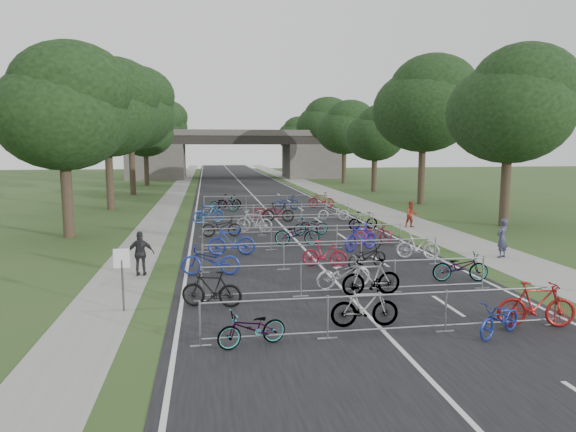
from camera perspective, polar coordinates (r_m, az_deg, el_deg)
name	(u,v)px	position (r m, az deg, el deg)	size (l,w,h in m)	color
ground	(387,335)	(13.39, 10.96, -12.89)	(200.00, 200.00, 0.00)	#2F4D21
road	(243,186)	(62.08, -4.97, 3.37)	(11.00, 140.00, 0.01)	black
sidewalk_right	(309,185)	(63.15, 2.30, 3.47)	(3.00, 140.00, 0.01)	gray
sidewalk_left	(180,186)	(62.01, -11.91, 3.23)	(2.00, 140.00, 0.01)	gray
lane_markings	(243,186)	(62.08, -4.97, 3.37)	(0.12, 140.00, 0.00)	silver
overpass_bridge	(236,154)	(76.88, -5.80, 6.83)	(31.00, 8.00, 7.05)	#4E4A46
park_sign	(122,268)	(15.33, -17.96, -5.52)	(0.45, 0.06, 1.83)	#4C4C51
tree_left_0	(64,110)	(28.61, -23.64, 10.71)	(6.72, 6.72, 10.25)	#33261C
tree_right_0	(512,107)	(32.81, 23.66, 11.00)	(7.17, 7.17, 10.93)	#33261C
tree_left_1	(108,110)	(40.38, -19.39, 11.02)	(7.56, 7.56, 11.53)	#33261C
tree_right_1	(425,106)	(43.48, 15.03, 11.71)	(8.18, 8.18, 12.47)	#33261C
tree_left_2	(131,110)	(52.26, -17.06, 11.16)	(8.40, 8.40, 12.81)	#33261C
tree_right_2	(376,134)	(54.57, 9.78, 8.94)	(6.16, 6.16, 9.39)	#33261C
tree_left_3	(146,131)	(64.09, -15.51, 9.06)	(6.72, 6.72, 10.25)	#33261C
tree_right_3	(346,129)	(66.07, 6.41, 9.62)	(7.17, 7.17, 10.93)	#33261C
tree_left_4	(155,128)	(76.05, -14.52, 9.46)	(7.56, 7.56, 11.53)	#33261C
tree_right_4	(324,125)	(77.74, 4.04, 10.08)	(8.18, 8.18, 12.47)	#33261C
tree_left_5	(162,125)	(88.02, -13.80, 9.74)	(8.40, 8.40, 12.81)	#33261C
tree_right_5	(308,139)	(89.41, 2.27, 8.53)	(6.16, 6.16, 9.39)	#33261C
tree_left_6	(168,137)	(99.94, -13.20, 8.56)	(6.72, 6.72, 10.25)	#33261C
tree_right_6	(296,135)	(101.22, 0.93, 8.99)	(7.17, 7.17, 10.93)	#33261C
barrier_row_0	(388,314)	(13.20, 11.02, -10.68)	(9.70, 0.08, 1.10)	gray
barrier_row_1	(348,278)	(16.49, 6.72, -6.86)	(9.70, 0.08, 1.10)	gray
barrier_row_2	(323,255)	(19.88, 3.91, -4.30)	(9.70, 0.08, 1.10)	gray
barrier_row_3	(304,237)	(23.53, 1.84, -2.40)	(9.70, 0.08, 1.10)	gray
barrier_row_4	(290,225)	(27.42, 0.26, -0.95)	(9.70, 0.08, 1.10)	gray
barrier_row_5	(278,213)	(32.32, -1.17, 0.37)	(9.70, 0.08, 1.10)	gray
barrier_row_6	(267,203)	(38.23, -2.40, 1.50)	(9.70, 0.08, 1.10)	gray
bike_0	(252,329)	(12.35, -4.02, -12.37)	(0.59, 1.69, 0.89)	gray
bike_1	(365,307)	(13.69, 8.52, -9.98)	(0.51, 1.79, 1.08)	gray
bike_2	(500,319)	(13.97, 22.50, -10.56)	(0.58, 1.68, 0.88)	navy
bike_3	(536,305)	(14.96, 25.88, -8.88)	(0.57, 2.02, 1.21)	maroon
bike_4	(212,289)	(15.31, -8.48, -8.05)	(0.51, 1.80, 1.08)	black
bike_5	(344,273)	(17.17, 6.19, -6.36)	(0.69, 1.97, 1.04)	#9A9AA1
bike_6	(371,278)	(16.47, 9.23, -6.81)	(0.54, 1.92, 1.16)	gray
bike_7	(460,267)	(18.94, 18.60, -5.42)	(0.68, 1.94, 1.02)	gray
bike_8	(211,260)	(19.00, -8.61, -4.90)	(0.74, 2.13, 1.12)	navy
bike_9	(325,254)	(20.09, 4.08, -4.23)	(0.50, 1.76, 1.06)	maroon
bike_10	(367,256)	(20.06, 8.78, -4.46)	(0.63, 1.82, 0.96)	black
bike_11	(418,247)	(22.16, 14.23, -3.31)	(0.50, 1.77, 1.06)	#B6B5BD
bike_12	(232,241)	(22.34, -6.30, -2.80)	(0.58, 2.06, 1.24)	navy
bike_13	(297,234)	(24.40, 1.02, -2.01)	(0.74, 2.12, 1.12)	gray
bike_14	(361,237)	(23.43, 8.09, -2.36)	(0.58, 2.04, 1.22)	navy
bike_15	(373,234)	(25.04, 9.45, -1.96)	(0.68, 1.96, 1.03)	maroon
bike_16	(221,227)	(26.97, -7.40, -1.18)	(0.71, 2.04, 1.07)	black
bike_17	(254,222)	(28.00, -3.77, -0.63)	(0.59, 2.07, 1.25)	#A6A4AC
bike_18	(311,226)	(27.28, 2.58, -1.12)	(0.65, 1.87, 0.98)	gray
bike_19	(363,221)	(29.22, 8.34, -0.54)	(0.49, 1.74, 1.05)	gray
bike_20	(209,213)	(31.89, -8.81, 0.33)	(0.59, 2.09, 1.26)	navy
bike_21	(268,211)	(33.21, -2.25, 0.52)	(0.69, 1.98, 1.04)	maroon
bike_22	(278,213)	(31.96, -1.11, 0.39)	(0.57, 2.00, 1.20)	black
bike_23	(333,212)	(32.96, 5.07, 0.41)	(0.67, 1.91, 1.00)	#B8B7C0
bike_24	(224,204)	(37.53, -7.13, 1.36)	(0.74, 2.13, 1.12)	gray
bike_25	(229,202)	(39.05, -6.52, 1.60)	(0.51, 1.82, 1.09)	gray
bike_26	(286,202)	(38.30, -0.27, 1.53)	(0.73, 2.09, 1.10)	navy
bike_27	(321,200)	(39.49, 3.72, 1.76)	(0.56, 1.97, 1.19)	maroon
pedestrian_a	(502,238)	(23.49, 22.69, -2.30)	(0.61, 0.40, 1.68)	#2F3147
pedestrian_b	(411,215)	(30.63, 13.55, 0.15)	(0.74, 0.58, 1.52)	#A13623
pedestrian_c	(141,254)	(19.43, -16.04, -4.06)	(0.96, 0.40, 1.63)	#252427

